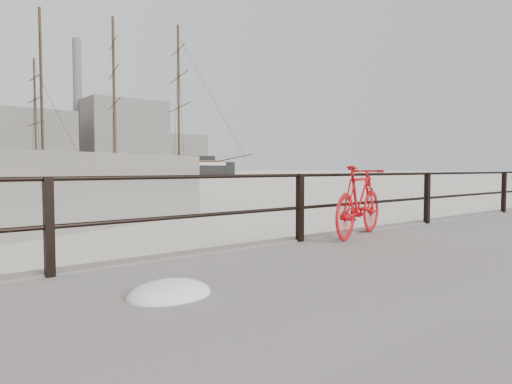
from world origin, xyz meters
TOP-DOWN VIEW (x-y plane):
  - ground at (0.00, 0.00)m, footprint 400.00×400.00m
  - guardrail at (0.00, -0.15)m, footprint 28.00×0.10m
  - bicycle at (-2.44, -0.41)m, footprint 1.86×0.84m
  - barque_black at (26.35, 80.64)m, footprint 58.33×32.27m
  - industrial_west at (20.00, 140.00)m, footprint 32.00×18.00m
  - industrial_mid at (55.00, 145.00)m, footprint 26.00×20.00m
  - industrial_east at (78.00, 150.00)m, footprint 20.00×16.00m
  - smokestack at (42.00, 150.00)m, footprint 2.80×2.80m

SIDE VIEW (x-z plane):
  - ground at x=0.00m, z-range 0.00..0.00m
  - barque_black at x=26.35m, z-range -15.86..15.86m
  - guardrail at x=0.00m, z-range 0.35..1.35m
  - bicycle at x=-2.44m, z-range 0.35..1.47m
  - industrial_east at x=78.00m, z-range 0.00..14.00m
  - industrial_west at x=20.00m, z-range 0.00..18.00m
  - industrial_mid at x=55.00m, z-range 0.00..24.00m
  - smokestack at x=42.00m, z-range 0.00..44.00m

